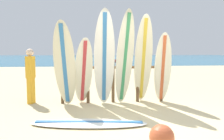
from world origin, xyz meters
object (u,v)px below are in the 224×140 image
(surfboard_rack, at_px, (113,78))
(surfboard_leaning_left, at_px, (83,72))
(surfboard_leaning_center, at_px, (125,58))
(surfboard_lying_on_sand, at_px, (89,123))
(small_boat_offshore, at_px, (108,60))
(beach_ball, at_px, (162,137))
(surfboard_leaning_far_left, at_px, (65,65))
(surfboard_leaning_right, at_px, (163,69))
(surfboard_leaning_center_right, at_px, (143,62))
(surfboard_leaning_center_left, at_px, (104,59))
(beachgoer_standing, at_px, (31,74))

(surfboard_rack, height_order, surfboard_leaning_left, surfboard_leaning_left)
(surfboard_leaning_center, xyz_separation_m, surfboard_lying_on_sand, (-0.99, -1.57, -1.27))
(small_boat_offshore, relative_size, beach_ball, 7.77)
(surfboard_lying_on_sand, bearing_deg, surfboard_leaning_far_left, 113.14)
(surfboard_leaning_center, bearing_deg, surfboard_leaning_left, 178.94)
(surfboard_leaning_center, height_order, small_boat_offshore, surfboard_leaning_center)
(surfboard_leaning_right, bearing_deg, surfboard_leaning_center_right, -171.42)
(surfboard_lying_on_sand, height_order, beach_ball, beach_ball)
(surfboard_rack, distance_m, surfboard_leaning_far_left, 1.47)
(surfboard_lying_on_sand, relative_size, small_boat_offshore, 0.81)
(surfboard_lying_on_sand, xyz_separation_m, small_boat_offshore, (2.75, 27.44, 0.22))
(surfboard_rack, bearing_deg, surfboard_leaning_center, -51.24)
(surfboard_leaning_center, height_order, surfboard_leaning_center_right, surfboard_leaning_center)
(small_boat_offshore, height_order, beach_ball, small_boat_offshore)
(surfboard_leaning_right, height_order, surfboard_lying_on_sand, surfboard_leaning_right)
(surfboard_leaning_far_left, relative_size, surfboard_leaning_center_left, 0.89)
(surfboard_leaning_center_left, bearing_deg, surfboard_leaning_left, 168.34)
(surfboard_leaning_center_right, bearing_deg, beach_ball, -98.18)
(beachgoer_standing, bearing_deg, surfboard_leaning_center, -9.72)
(surfboard_leaning_center_right, distance_m, surfboard_leaning_right, 0.64)
(surfboard_leaning_left, bearing_deg, beachgoer_standing, 164.05)
(surfboard_leaning_right, relative_size, beach_ball, 5.27)
(surfboard_leaning_left, height_order, beachgoer_standing, surfboard_leaning_left)
(surfboard_lying_on_sand, bearing_deg, surfboard_leaning_right, 37.63)
(surfboard_rack, distance_m, small_boat_offshore, 25.61)
(surfboard_leaning_left, bearing_deg, small_boat_offshore, 83.62)
(surfboard_lying_on_sand, bearing_deg, surfboard_leaning_left, 95.17)
(surfboard_leaning_right, relative_size, beachgoer_standing, 1.28)
(surfboard_leaning_center, height_order, beach_ball, surfboard_leaning_center)
(surfboard_leaning_right, height_order, beachgoer_standing, surfboard_leaning_right)
(small_boat_offshore, xyz_separation_m, beach_ball, (-1.64, -28.66, -0.06))
(surfboard_rack, bearing_deg, beachgoer_standing, 177.58)
(surfboard_leaning_far_left, xyz_separation_m, surfboard_leaning_center_right, (2.14, 0.04, 0.07))
(surfboard_leaning_far_left, height_order, small_boat_offshore, surfboard_leaning_far_left)
(surfboard_rack, relative_size, small_boat_offshore, 1.02)
(surfboard_lying_on_sand, height_order, small_boat_offshore, small_boat_offshore)
(small_boat_offshore, bearing_deg, surfboard_rack, -94.57)
(surfboard_leaning_center, bearing_deg, surfboard_lying_on_sand, -122.31)
(surfboard_leaning_left, bearing_deg, surfboard_rack, 21.38)
(surfboard_lying_on_sand, bearing_deg, surfboard_leaning_center_left, 74.09)
(surfboard_rack, xyz_separation_m, small_boat_offshore, (2.04, 25.52, -0.46))
(small_boat_offshore, distance_m, beach_ball, 28.70)
(surfboard_leaning_left, xyz_separation_m, beachgoer_standing, (-1.51, 0.43, -0.06))
(surfboard_leaning_center_right, bearing_deg, surfboard_leaning_center_left, -177.06)
(surfboard_leaning_right, bearing_deg, surfboard_leaning_center_left, -175.05)
(surfboard_leaning_left, xyz_separation_m, beach_ball, (1.25, -2.80, -0.74))
(surfboard_leaning_far_left, height_order, surfboard_leaning_left, surfboard_leaning_far_left)
(surfboard_leaning_left, relative_size, small_boat_offshore, 0.63)
(surfboard_leaning_left, height_order, beach_ball, surfboard_leaning_left)
(surfboard_leaning_left, bearing_deg, surfboard_leaning_center_right, -2.11)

